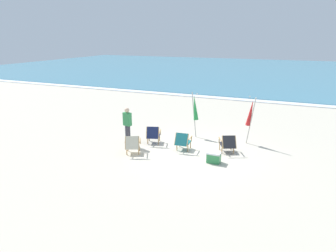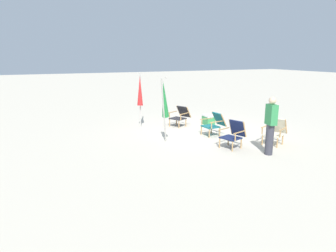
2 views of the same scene
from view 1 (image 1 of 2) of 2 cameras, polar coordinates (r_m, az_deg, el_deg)
ground_plane at (r=12.27m, az=5.24°, el=-4.89°), size 80.00×80.00×0.00m
sea at (r=42.76m, az=18.76°, el=9.92°), size 80.00×40.00×0.10m
surf_band at (r=22.79m, az=14.11°, el=4.93°), size 80.00×1.10×0.06m
beach_chair_far_center at (r=12.20m, az=2.83°, el=-2.84°), size 0.64×0.80×0.78m
beach_chair_front_right at (r=12.96m, az=-2.84°, el=-1.61°), size 0.76×0.83×0.81m
beach_chair_back_right at (r=12.17m, az=11.33°, el=-3.23°), size 0.85×0.94×0.77m
beach_chair_back_left at (r=11.88m, az=-6.76°, el=-3.47°), size 0.82×0.90×0.80m
umbrella_furled_green at (r=13.75m, az=5.16°, el=3.47°), size 0.50×0.47×2.09m
umbrella_furled_red at (r=13.17m, az=15.46°, el=2.40°), size 0.43×0.35×2.11m
person_near_chairs at (r=12.87m, az=-7.72°, el=0.02°), size 0.37×0.27×1.63m
cooler_box at (r=11.28m, az=8.71°, el=-5.92°), size 0.49×0.35×0.40m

